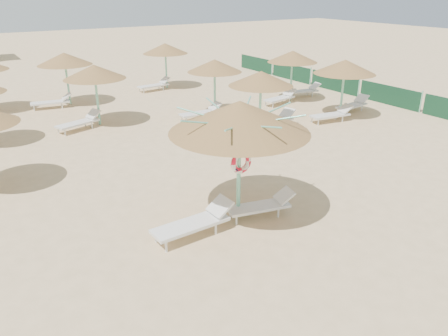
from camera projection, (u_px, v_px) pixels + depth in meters
ground at (229, 220)px, 11.83m from camera, size 120.00×120.00×0.00m
main_palapa at (239, 117)px, 10.91m from camera, size 3.61×3.61×3.24m
lounger_main_a at (196, 222)px, 10.96m from camera, size 2.18×0.76×0.78m
lounger_main_b at (263, 205)px, 11.91m from camera, size 1.94×0.94×0.68m
palapa_field at (153, 69)px, 20.33m from camera, size 19.80×13.33×2.72m
windbreak_fence at (335, 83)px, 26.30m from camera, size 0.08×19.84×1.10m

